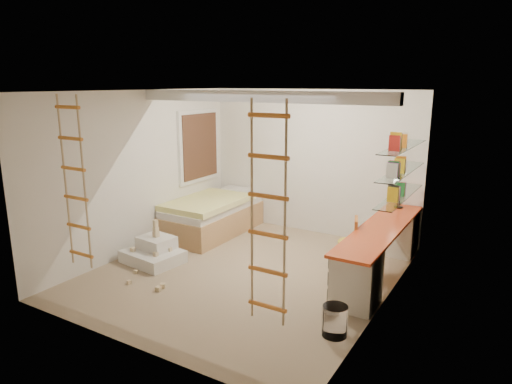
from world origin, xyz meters
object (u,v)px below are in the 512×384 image
Objects in this scene: bed at (213,216)px; play_platform at (154,252)px; desk at (380,250)px; swivel_chair at (353,256)px.

play_platform is at bearing -88.51° from bed.
desk is 1.40× the size of bed.
bed is (-3.20, 0.36, -0.07)m from desk.
bed is 2.15× the size of play_platform.
desk is 0.39m from swivel_chair.
swivel_chair reaches higher than desk.
bed is 1.61m from play_platform.
swivel_chair is at bearing -145.96° from desk.
desk is 3.22m from bed.
desk reaches higher than bed.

